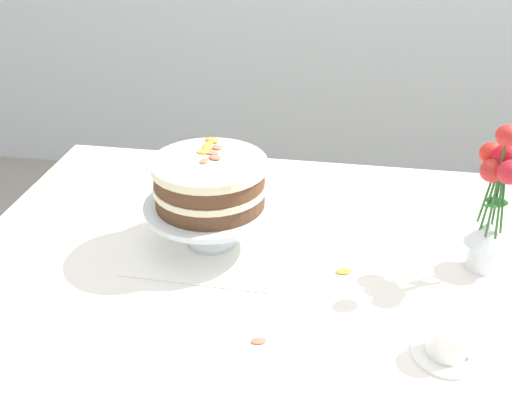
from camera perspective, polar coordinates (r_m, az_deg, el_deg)
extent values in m
cube|color=white|center=(1.35, 2.83, -5.48)|extent=(1.40, 1.00, 0.03)
cylinder|color=brown|center=(2.02, -13.22, -6.03)|extent=(0.06, 0.06, 0.71)
cylinder|color=brown|center=(1.94, 22.19, -9.16)|extent=(0.06, 0.06, 0.71)
cube|color=white|center=(1.39, -4.04, -3.43)|extent=(0.33, 0.33, 0.00)
cylinder|color=silver|center=(1.39, -4.05, -3.21)|extent=(0.11, 0.11, 0.01)
cylinder|color=silver|center=(1.37, -4.11, -1.70)|extent=(0.03, 0.03, 0.07)
cylinder|color=silver|center=(1.35, -4.18, -0.11)|extent=(0.29, 0.29, 0.01)
cylinder|color=brown|center=(1.33, -4.21, 0.77)|extent=(0.23, 0.23, 0.04)
cylinder|color=beige|center=(1.32, -4.25, 1.71)|extent=(0.24, 0.24, 0.01)
cylinder|color=brown|center=(1.31, -4.29, 2.66)|extent=(0.23, 0.23, 0.04)
cylinder|color=beige|center=(1.30, -4.33, 3.71)|extent=(0.24, 0.24, 0.02)
ellipsoid|color=yellow|center=(1.33, -4.80, 4.90)|extent=(0.03, 0.02, 0.00)
ellipsoid|color=#E56B51|center=(1.29, -4.75, 4.05)|extent=(0.02, 0.03, 0.00)
ellipsoid|color=yellow|center=(1.36, -4.45, 5.54)|extent=(0.03, 0.04, 0.01)
ellipsoid|color=#E56B51|center=(1.30, -3.77, 4.38)|extent=(0.03, 0.03, 0.01)
ellipsoid|color=orange|center=(1.39, -4.04, 5.95)|extent=(0.04, 0.04, 0.01)
ellipsoid|color=#E56B51|center=(1.33, -4.18, 4.82)|extent=(0.04, 0.02, 0.00)
ellipsoid|color=#E56B51|center=(1.35, -3.58, 5.31)|extent=(0.03, 0.03, 0.01)
ellipsoid|color=orange|center=(1.35, -4.46, 5.22)|extent=(0.03, 0.03, 0.01)
cylinder|color=silver|center=(1.38, 20.00, -4.34)|extent=(0.06, 0.06, 0.06)
cone|color=silver|center=(1.35, 20.39, -2.37)|extent=(0.09, 0.09, 0.05)
cylinder|color=#2D6028|center=(1.31, 21.65, 0.46)|extent=(0.02, 0.01, 0.15)
ellipsoid|color=#236B2D|center=(1.32, 21.16, 0.31)|extent=(0.05, 0.03, 0.02)
cylinder|color=#2D6028|center=(1.32, 21.19, 0.88)|extent=(0.01, 0.01, 0.16)
sphere|color=red|center=(1.29, 21.90, 4.02)|extent=(0.06, 0.06, 0.06)
cylinder|color=#2D6028|center=(1.33, 20.43, 1.17)|extent=(0.02, 0.03, 0.15)
sphere|color=red|center=(1.31, 20.70, 4.42)|extent=(0.05, 0.05, 0.05)
cylinder|color=#2D6028|center=(1.31, 20.50, 0.32)|extent=(0.02, 0.01, 0.13)
sphere|color=red|center=(1.28, 20.78, 2.96)|extent=(0.05, 0.05, 0.05)
ellipsoid|color=#236B2D|center=(1.32, 20.91, -0.06)|extent=(0.05, 0.02, 0.02)
cylinder|color=#2D6028|center=(1.28, 21.12, 1.61)|extent=(0.01, 0.02, 0.22)
sphere|color=red|center=(1.23, 21.95, 5.93)|extent=(0.04, 0.04, 0.04)
ellipsoid|color=#236B2D|center=(1.26, 21.92, 3.56)|extent=(0.03, 0.05, 0.02)
cylinder|color=#2D6028|center=(1.30, 21.37, 0.11)|extent=(0.01, 0.03, 0.15)
sphere|color=red|center=(1.26, 22.19, 2.78)|extent=(0.05, 0.05, 0.05)
cylinder|color=white|center=(1.15, 16.91, -12.91)|extent=(0.12, 0.12, 0.01)
cylinder|color=white|center=(1.13, 17.12, -11.79)|extent=(0.07, 0.07, 0.05)
torus|color=white|center=(1.14, 19.40, -11.79)|extent=(0.03, 0.01, 0.03)
ellipsoid|color=orange|center=(1.31, 8.03, -6.02)|extent=(0.04, 0.03, 0.00)
ellipsoid|color=orange|center=(1.53, 1.39, -0.20)|extent=(0.04, 0.03, 0.00)
ellipsoid|color=#E56B51|center=(1.13, 0.26, -12.32)|extent=(0.03, 0.03, 0.00)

